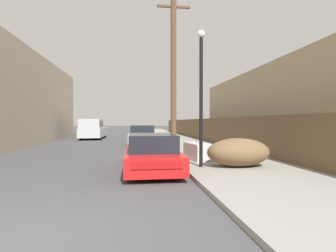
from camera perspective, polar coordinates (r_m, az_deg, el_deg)
ground_plane at (r=4.16m, az=-31.37°, el=-22.26°), size 220.00×220.00×0.00m
sidewalk_curb at (r=27.30m, az=0.36°, el=-2.40°), size 4.20×63.00×0.12m
discarded_fridge at (r=10.65m, az=6.37°, el=-5.46°), size 0.84×1.71×0.69m
parked_sports_car_red at (r=9.00m, az=-3.68°, el=-5.93°), size 1.73×4.68×1.22m
car_parked_mid at (r=18.40m, az=-5.65°, el=-2.16°), size 1.90×4.59×1.39m
pickup_truck at (r=25.91m, az=-16.06°, el=-0.66°), size 1.98×5.85×1.90m
utility_pole at (r=14.50m, az=1.21°, el=12.39°), size 1.80×0.31×8.59m
street_lamp at (r=8.91m, az=7.22°, el=8.31°), size 0.26×0.26×4.57m
brush_pile at (r=9.21m, az=15.04°, el=-5.55°), size 2.15×1.34×0.96m
wooden_fence at (r=23.79m, az=6.31°, el=-0.61°), size 0.08×37.99×1.78m
building_right_house at (r=18.86m, az=26.09°, el=3.35°), size 6.00×18.53×4.94m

